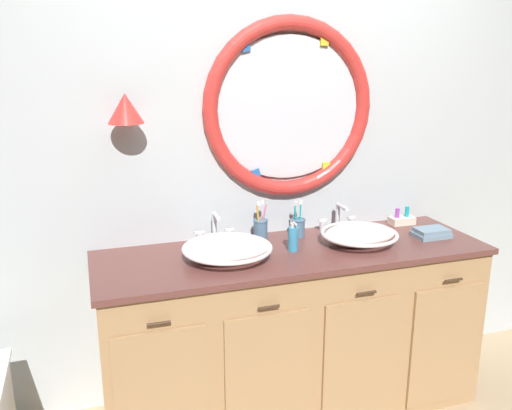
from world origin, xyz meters
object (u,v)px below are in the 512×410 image
sink_basin_right (359,234)px  folded_hand_towel (431,233)px  soap_dispenser (293,238)px  toothbrush_holder_left (261,228)px  toothbrush_holder_right (298,226)px  toiletry_basket (402,220)px  sink_basin_left (227,248)px

sink_basin_right → folded_hand_towel: sink_basin_right is taller
soap_dispenser → folded_hand_towel: size_ratio=0.82×
toothbrush_holder_left → toothbrush_holder_right: size_ratio=1.08×
soap_dispenser → toiletry_basket: size_ratio=1.08×
folded_hand_towel → toiletry_basket: bearing=94.8°
toothbrush_holder_left → soap_dispenser: (0.10, -0.22, 0.01)m
sink_basin_left → toothbrush_holder_right: bearing=25.2°
toothbrush_holder_left → folded_hand_towel: size_ratio=1.17×
sink_basin_right → toothbrush_holder_right: (-0.25, 0.21, 0.00)m
folded_hand_towel → toiletry_basket: 0.26m
toothbrush_holder_right → toiletry_basket: 0.66m
sink_basin_right → toiletry_basket: (0.40, 0.23, -0.03)m
soap_dispenser → toiletry_basket: bearing=16.0°
toothbrush_holder_left → toiletry_basket: bearing=0.3°
sink_basin_right → toothbrush_holder_left: bearing=153.6°
sink_basin_left → toothbrush_holder_left: (0.25, 0.23, 0.01)m
sink_basin_left → soap_dispenser: size_ratio=2.84×
toothbrush_holder_left → toothbrush_holder_right: toothbrush_holder_left is taller
toothbrush_holder_right → soap_dispenser: (-0.11, -0.20, 0.01)m
sink_basin_right → toothbrush_holder_left: 0.52m
sink_basin_left → folded_hand_towel: bearing=-1.0°
sink_basin_left → toiletry_basket: size_ratio=3.06×
soap_dispenser → folded_hand_towel: soap_dispenser is taller
toothbrush_holder_left → toothbrush_holder_right: 0.21m
toothbrush_holder_left → folded_hand_towel: 0.92m
toothbrush_holder_left → soap_dispenser: toothbrush_holder_left is taller
sink_basin_left → toothbrush_holder_left: 0.34m
sink_basin_left → toothbrush_holder_right: 0.50m
toothbrush_holder_right → toiletry_basket: (0.66, 0.02, -0.03)m
sink_basin_right → toiletry_basket: 0.47m
soap_dispenser → folded_hand_towel: 0.79m
sink_basin_left → folded_hand_towel: sink_basin_left is taller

